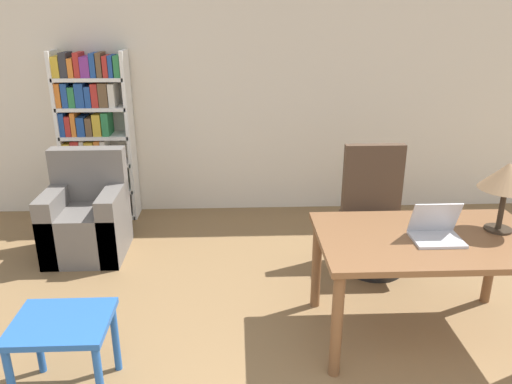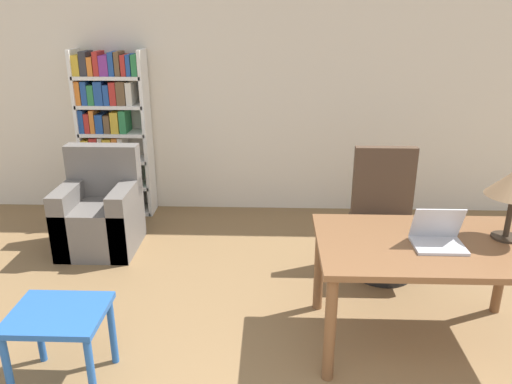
% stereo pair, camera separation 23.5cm
% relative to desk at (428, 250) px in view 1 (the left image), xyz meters
% --- Properties ---
extents(wall_back, '(8.00, 0.06, 2.70)m').
position_rel_desk_xyz_m(wall_back, '(-0.94, 2.40, 0.71)').
color(wall_back, beige).
rests_on(wall_back, ground_plane).
extents(desk, '(1.44, 0.88, 0.74)m').
position_rel_desk_xyz_m(desk, '(0.00, 0.00, 0.00)').
color(desk, brown).
rests_on(desk, ground_plane).
extents(laptop, '(0.31, 0.24, 0.24)m').
position_rel_desk_xyz_m(laptop, '(0.02, -0.03, 0.15)').
color(laptop, '#B2B2B7').
rests_on(laptop, desk).
extents(table_lamp, '(0.34, 0.34, 0.46)m').
position_rel_desk_xyz_m(table_lamp, '(0.49, 0.08, 0.46)').
color(table_lamp, '#2D2319').
rests_on(table_lamp, desk).
extents(office_chair, '(0.54, 0.54, 1.05)m').
position_rel_desk_xyz_m(office_chair, '(-0.07, 1.00, -0.17)').
color(office_chair, black).
rests_on(office_chair, ground_plane).
extents(side_table_blue, '(0.54, 0.45, 0.49)m').
position_rel_desk_xyz_m(side_table_blue, '(-2.22, -0.47, -0.23)').
color(side_table_blue, '#2356A3').
rests_on(side_table_blue, ground_plane).
extents(armchair, '(0.67, 0.66, 0.93)m').
position_rel_desk_xyz_m(armchair, '(-2.59, 1.34, -0.32)').
color(armchair, '#66605B').
rests_on(armchair, ground_plane).
extents(bookshelf, '(0.73, 0.28, 1.74)m').
position_rel_desk_xyz_m(bookshelf, '(-2.70, 2.21, 0.23)').
color(bookshelf, white).
rests_on(bookshelf, ground_plane).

